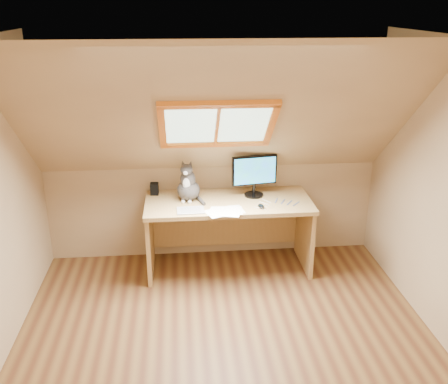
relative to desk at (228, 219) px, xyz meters
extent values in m
plane|color=brown|center=(-0.14, -1.45, -0.53)|extent=(3.50, 3.50, 0.00)
cube|color=tan|center=(-0.14, 0.30, -0.03)|extent=(3.50, 0.02, 1.00)
cube|color=silver|center=(-0.14, -2.23, 1.87)|extent=(3.50, 1.95, 0.02)
cube|color=tan|center=(-0.14, -0.48, 1.17)|extent=(3.50, 1.56, 1.41)
cube|color=#B2E0CC|center=(-0.14, -0.40, 1.10)|extent=(0.90, 0.53, 0.48)
cube|color=#D65E14|center=(-0.14, -0.40, 1.10)|extent=(1.02, 0.64, 0.59)
cube|color=tan|center=(0.00, -0.07, 0.21)|extent=(1.67, 0.73, 0.04)
cube|color=tan|center=(-0.80, -0.07, -0.17)|extent=(0.04, 0.66, 0.72)
cube|color=tan|center=(0.80, -0.07, -0.17)|extent=(0.04, 0.66, 0.72)
cube|color=tan|center=(0.00, 0.26, -0.17)|extent=(1.57, 0.03, 0.50)
cylinder|color=black|center=(0.27, 0.04, 0.24)|extent=(0.20, 0.20, 0.02)
cylinder|color=black|center=(0.27, 0.04, 0.30)|extent=(0.03, 0.03, 0.11)
cube|color=black|center=(0.27, 0.04, 0.51)|extent=(0.46, 0.11, 0.30)
cube|color=blue|center=(0.28, 0.02, 0.51)|extent=(0.42, 0.07, 0.27)
ellipsoid|color=#423D3A|center=(-0.40, 0.01, 0.33)|extent=(0.29, 0.32, 0.20)
ellipsoid|color=#423D3A|center=(-0.40, -0.01, 0.44)|extent=(0.18, 0.18, 0.21)
ellipsoid|color=silver|center=(-0.42, -0.07, 0.42)|extent=(0.08, 0.06, 0.13)
ellipsoid|color=#423D3A|center=(-0.41, -0.05, 0.57)|extent=(0.14, 0.13, 0.11)
sphere|color=silver|center=(-0.42, -0.10, 0.55)|extent=(0.04, 0.04, 0.04)
cone|color=#423D3A|center=(-0.44, -0.02, 0.62)|extent=(0.06, 0.07, 0.07)
cone|color=#423D3A|center=(-0.37, -0.04, 0.62)|extent=(0.07, 0.06, 0.07)
cube|color=black|center=(-0.74, 0.18, 0.29)|extent=(0.09, 0.09, 0.12)
cube|color=#B2B2B7|center=(-0.39, -0.30, 0.23)|extent=(0.27, 0.19, 0.01)
ellipsoid|color=black|center=(0.30, -0.28, 0.24)|extent=(0.08, 0.11, 0.03)
cube|color=white|center=(-0.09, -0.33, 0.23)|extent=(0.33, 0.27, 0.00)
cube|color=white|center=(-0.09, -0.33, 0.23)|extent=(0.32, 0.24, 0.00)
cube|color=white|center=(-0.09, -0.33, 0.23)|extent=(0.35, 0.30, 0.00)
cube|color=white|center=(-0.09, -0.33, 0.23)|extent=(0.34, 0.28, 0.00)
camera|label=1|loc=(-0.48, -4.69, 2.10)|focal=40.00mm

